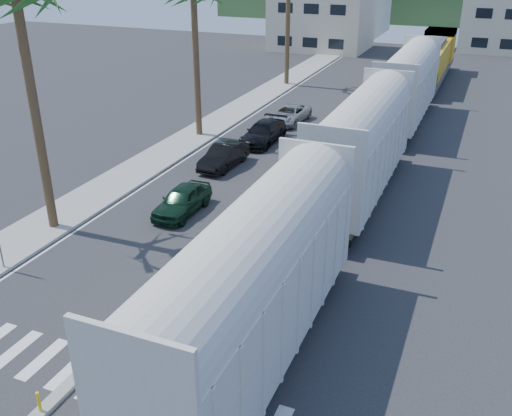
{
  "coord_description": "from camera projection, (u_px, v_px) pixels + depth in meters",
  "views": [
    {
      "loc": [
        10.85,
        -13.4,
        12.8
      ],
      "look_at": [
        1.97,
        8.03,
        2.0
      ],
      "focal_mm": 40.0,
      "sensor_mm": 36.0,
      "label": 1
    }
  ],
  "objects": [
    {
      "name": "ground",
      "position": [
        119.0,
        337.0,
        20.4
      ],
      "size": [
        140.0,
        140.0,
        0.0
      ],
      "primitive_type": "plane",
      "color": "#28282B",
      "rests_on": "ground"
    },
    {
      "name": "sidewalk",
      "position": [
        215.0,
        124.0,
        44.25
      ],
      "size": [
        3.0,
        90.0,
        0.15
      ],
      "primitive_type": "cube",
      "color": "gray",
      "rests_on": "ground"
    },
    {
      "name": "rails",
      "position": [
        397.0,
        133.0,
        42.1
      ],
      "size": [
        1.56,
        100.0,
        0.06
      ],
      "color": "black",
      "rests_on": "ground"
    },
    {
      "name": "median",
      "position": [
        298.0,
        158.0,
        37.07
      ],
      "size": [
        0.45,
        60.0,
        0.85
      ],
      "color": "gray",
      "rests_on": "ground"
    },
    {
      "name": "crosswalk",
      "position": [
        84.0,
        372.0,
        18.72
      ],
      "size": [
        14.0,
        2.2,
        0.01
      ],
      "primitive_type": "cube",
      "color": "silver",
      "rests_on": "ground"
    },
    {
      "name": "lane_markings",
      "position": [
        292.0,
        134.0,
        42.08
      ],
      "size": [
        9.42,
        90.0,
        0.01
      ],
      "color": "silver",
      "rests_on": "ground"
    },
    {
      "name": "freight_train",
      "position": [
        383.0,
        120.0,
        35.17
      ],
      "size": [
        3.0,
        60.94,
        5.85
      ],
      "color": "beige",
      "rests_on": "ground"
    },
    {
      "name": "buildings",
      "position": [
        373.0,
        9.0,
        80.79
      ],
      "size": [
        38.0,
        27.0,
        10.0
      ],
      "color": "beige",
      "rests_on": "ground"
    },
    {
      "name": "car_lead",
      "position": [
        182.0,
        200.0,
        29.49
      ],
      "size": [
        1.72,
        4.25,
        1.45
      ],
      "primitive_type": "imported",
      "rotation": [
        0.0,
        0.0,
        0.0
      ],
      "color": "black",
      "rests_on": "ground"
    },
    {
      "name": "car_second",
      "position": [
        224.0,
        156.0,
        35.59
      ],
      "size": [
        1.97,
        4.56,
        1.45
      ],
      "primitive_type": "imported",
      "rotation": [
        0.0,
        0.0,
        -0.05
      ],
      "color": "black",
      "rests_on": "ground"
    },
    {
      "name": "car_third",
      "position": [
        263.0,
        133.0,
        39.94
      ],
      "size": [
        2.23,
        5.12,
        1.47
      ],
      "primitive_type": "imported",
      "rotation": [
        0.0,
        0.0,
        -0.02
      ],
      "color": "black",
      "rests_on": "ground"
    },
    {
      "name": "car_rear",
      "position": [
        289.0,
        114.0,
        44.49
      ],
      "size": [
        2.91,
        5.13,
        1.34
      ],
      "primitive_type": "imported",
      "rotation": [
        0.0,
        0.0,
        -0.07
      ],
      "color": "#A3A5A8",
      "rests_on": "ground"
    },
    {
      "name": "cyclist",
      "position": [
        169.0,
        329.0,
        19.53
      ],
      "size": [
        1.48,
        2.35,
        2.45
      ],
      "rotation": [
        0.0,
        0.0,
        1.76
      ],
      "color": "#9EA0A5",
      "rests_on": "ground"
    }
  ]
}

